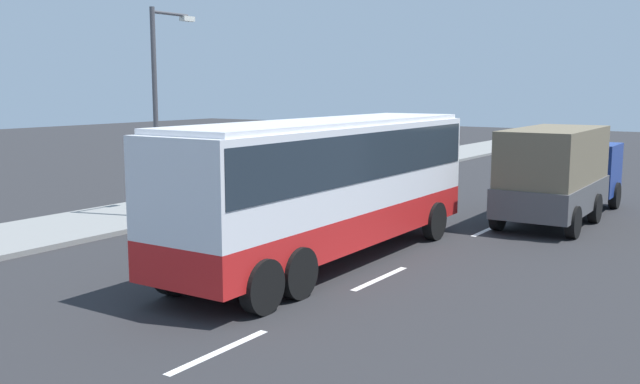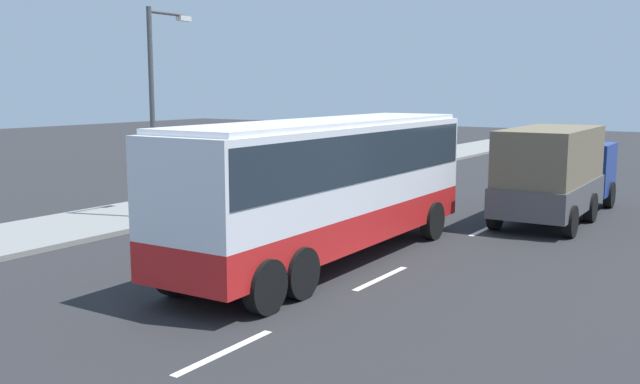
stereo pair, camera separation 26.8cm
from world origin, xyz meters
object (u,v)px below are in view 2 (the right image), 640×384
object	(u,v)px
coach_bus	(329,175)
street_lamp	(156,98)
cargo_truck	(557,170)
pedestrian_near_curb	(267,167)

from	to	relation	value
coach_bus	street_lamp	distance (m)	7.94
cargo_truck	pedestrian_near_curb	distance (m)	11.82
coach_bus	pedestrian_near_curb	distance (m)	12.24
coach_bus	street_lamp	xyz separation A→B (m)	(1.55, 7.56, 1.83)
coach_bus	street_lamp	world-z (taller)	street_lamp
coach_bus	pedestrian_near_curb	world-z (taller)	coach_bus
cargo_truck	street_lamp	size ratio (longest dim) A/B	1.19
pedestrian_near_curb	cargo_truck	bearing A→B (deg)	-127.80
cargo_truck	pedestrian_near_curb	size ratio (longest dim) A/B	5.03
cargo_truck	pedestrian_near_curb	bearing A→B (deg)	91.08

